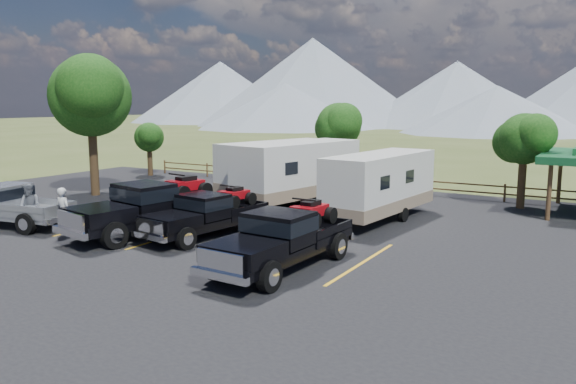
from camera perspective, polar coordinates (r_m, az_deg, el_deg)
The scene contains 18 objects.
ground at distance 18.84m, azimuth -14.75°, elevation -7.46°, with size 320.00×320.00×0.00m, color #415021.
asphalt_lot at distance 20.97m, azimuth -8.92°, elevation -5.52°, with size 44.00×34.00×0.04m, color black.
stall_lines at distance 21.72m, azimuth -7.25°, elevation -4.90°, with size 12.12×5.50×0.01m.
tree_big_nw at distance 33.45m, azimuth -19.47°, elevation 9.16°, with size 5.54×5.18×7.84m.
tree_ne_a at distance 29.97m, azimuth 22.85°, elevation 4.97°, with size 3.11×2.92×4.76m.
tree_north at distance 35.05m, azimuth 5.15°, elevation 6.73°, with size 3.46×3.24×5.25m.
tree_nw_small at distance 41.52m, azimuth -13.94°, elevation 5.41°, with size 2.59×2.43×3.85m.
rail_fence at distance 33.34m, azimuth 10.96°, elevation 0.90°, with size 36.12×0.12×1.00m.
mountain_range at distance 120.41m, azimuth 20.89°, elevation 9.78°, with size 209.00×71.00×20.00m.
rig_left at distance 23.21m, azimuth -13.80°, elevation -1.41°, with size 3.37×7.13×2.29m.
rig_center at distance 22.30m, azimuth -8.13°, elevation -2.15°, with size 2.60×5.89×1.90m.
rig_right at distance 17.82m, azimuth -0.47°, elevation -4.65°, with size 2.44×6.31×2.07m.
trailer_left at distance 30.83m, azimuth -1.05°, elevation 2.40°, with size 4.00×8.94×3.11m.
trailer_center at distance 28.61m, azimuth 1.01°, elevation 2.00°, with size 3.81×9.33×3.23m.
trailer_right at distance 25.29m, azimuth 9.31°, elevation 0.64°, with size 2.93×8.64×2.99m.
pickup_silver at distance 26.63m, azimuth -26.59°, elevation -1.17°, with size 6.20×2.89×1.79m.
person_a at distance 23.88m, azimuth -21.84°, elevation -1.86°, with size 0.70×0.46×1.93m, color silver.
person_b at distance 25.67m, azimuth -24.76°, elevation -1.32°, with size 0.93×0.73×1.92m, color slate.
Camera 1 is at (12.94, -12.64, 5.29)m, focal length 35.00 mm.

